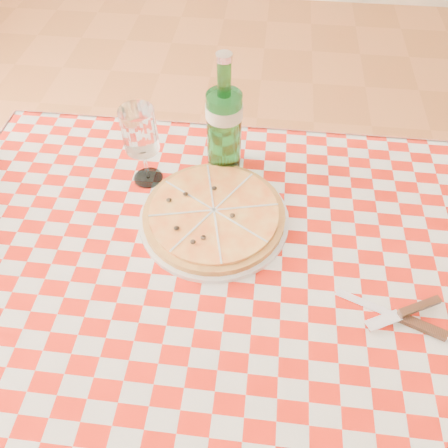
# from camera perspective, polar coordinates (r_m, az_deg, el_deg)

# --- Properties ---
(dining_table) EXTENTS (1.20, 0.80, 0.75)m
(dining_table) POSITION_cam_1_polar(r_m,az_deg,el_deg) (0.97, 0.78, -8.76)
(dining_table) COLOR brown
(dining_table) RESTS_ON ground
(tablecloth) EXTENTS (1.30, 0.90, 0.01)m
(tablecloth) POSITION_cam_1_polar(r_m,az_deg,el_deg) (0.89, 0.84, -5.68)
(tablecloth) COLOR #AF170A
(tablecloth) RESTS_ON dining_table
(pizza_plate) EXTENTS (0.40, 0.40, 0.04)m
(pizza_plate) POSITION_cam_1_polar(r_m,az_deg,el_deg) (0.95, -1.32, 1.32)
(pizza_plate) COLOR #B9853D
(pizza_plate) RESTS_ON tablecloth
(water_bottle) EXTENTS (0.11, 0.11, 0.30)m
(water_bottle) POSITION_cam_1_polar(r_m,az_deg,el_deg) (0.99, 0.01, 13.86)
(water_bottle) COLOR #1B6C28
(water_bottle) RESTS_ON tablecloth
(wine_glass) EXTENTS (0.09, 0.09, 0.20)m
(wine_glass) POSITION_cam_1_polar(r_m,az_deg,el_deg) (1.00, -10.60, 9.84)
(wine_glass) COLOR white
(wine_glass) RESTS_ON tablecloth
(cutlery) EXTENTS (0.24, 0.21, 0.02)m
(cutlery) POSITION_cam_1_polar(r_m,az_deg,el_deg) (0.88, 21.90, -10.97)
(cutlery) COLOR silver
(cutlery) RESTS_ON tablecloth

